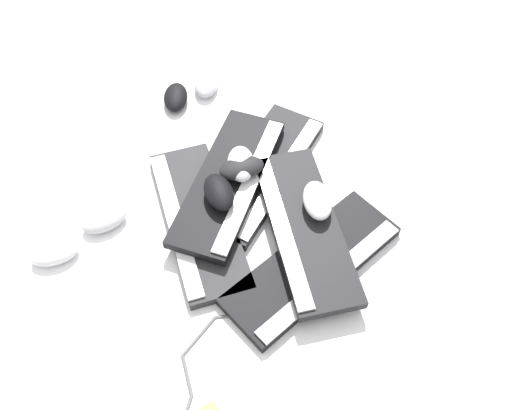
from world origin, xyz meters
name	(u,v)px	position (x,y,z in m)	size (l,w,h in m)	color
ground_plane	(241,185)	(0.00, 0.00, 0.00)	(3.20, 3.20, 0.00)	white
keyboard_0	(262,172)	(0.05, -0.04, 0.01)	(0.45, 0.20, 0.03)	black
keyboard_1	(198,219)	(-0.14, 0.05, 0.01)	(0.43, 0.40, 0.03)	#232326
keyboard_2	(313,266)	(-0.16, -0.25, 0.01)	(0.46, 0.33, 0.03)	black
keyboard_3	(229,181)	(-0.03, 0.02, 0.04)	(0.45, 0.17, 0.03)	black
keyboard_4	(304,227)	(-0.09, -0.20, 0.04)	(0.45, 0.37, 0.03)	black
mouse_0	(219,192)	(-0.09, 0.01, 0.08)	(0.11, 0.07, 0.04)	black
mouse_1	(104,220)	(-0.23, 0.25, 0.02)	(0.11, 0.07, 0.04)	#B7B7BC
mouse_2	(206,84)	(0.29, 0.23, 0.02)	(0.11, 0.07, 0.04)	#B7B7BC
mouse_3	(55,252)	(-0.35, 0.31, 0.02)	(0.11, 0.07, 0.04)	silver
mouse_4	(317,200)	(-0.03, -0.21, 0.08)	(0.11, 0.07, 0.04)	silver
mouse_5	(176,97)	(0.20, 0.28, 0.02)	(0.11, 0.07, 0.04)	black
mouse_6	(242,168)	(-0.01, -0.01, 0.08)	(0.11, 0.07, 0.04)	black
mouse_7	(242,164)	(0.01, 0.00, 0.08)	(0.11, 0.07, 0.04)	#B7B7BC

